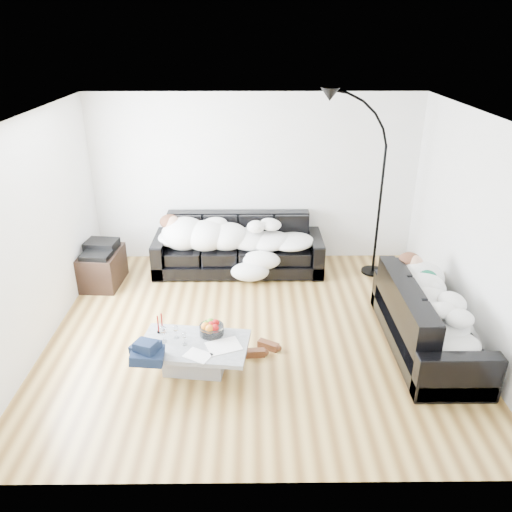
{
  "coord_description": "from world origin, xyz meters",
  "views": [
    {
      "loc": [
        -0.05,
        -5.22,
        3.45
      ],
      "look_at": [
        0.0,
        0.3,
        0.9
      ],
      "focal_mm": 35.0,
      "sensor_mm": 36.0,
      "label": 1
    }
  ],
  "objects_px": {
    "sleeper_right": "(432,300)",
    "candle_right": "(162,322)",
    "wine_glass_b": "(163,334)",
    "av_cabinet": "(103,268)",
    "sleeper_back": "(238,233)",
    "coffee_table": "(195,356)",
    "sofa_back": "(238,245)",
    "candle_left": "(158,325)",
    "sofa_right": "(429,317)",
    "wine_glass_c": "(184,338)",
    "shoes": "(261,349)",
    "stereo": "(100,248)",
    "fruit_bowl": "(211,327)",
    "floor_lamp": "(380,198)",
    "wine_glass_a": "(176,332)"
  },
  "relations": [
    {
      "from": "sleeper_right",
      "to": "candle_right",
      "type": "xyz_separation_m",
      "value": [
        -3.05,
        -0.15,
        -0.18
      ]
    },
    {
      "from": "sleeper_back",
      "to": "sofa_back",
      "type": "bearing_deg",
      "value": 90.0
    },
    {
      "from": "sleeper_back",
      "to": "stereo",
      "type": "distance_m",
      "value": 2.0
    },
    {
      "from": "sofa_right",
      "to": "candle_right",
      "type": "bearing_deg",
      "value": 92.81
    },
    {
      "from": "wine_glass_a",
      "to": "wine_glass_c",
      "type": "height_order",
      "value": "wine_glass_a"
    },
    {
      "from": "sleeper_right",
      "to": "floor_lamp",
      "type": "height_order",
      "value": "floor_lamp"
    },
    {
      "from": "sofa_back",
      "to": "candle_right",
      "type": "distance_m",
      "value": 2.37
    },
    {
      "from": "wine_glass_c",
      "to": "fruit_bowl",
      "type": "bearing_deg",
      "value": 36.35
    },
    {
      "from": "candle_right",
      "to": "wine_glass_c",
      "type": "bearing_deg",
      "value": -43.48
    },
    {
      "from": "sleeper_back",
      "to": "coffee_table",
      "type": "xyz_separation_m",
      "value": [
        -0.42,
        -2.43,
        -0.47
      ]
    },
    {
      "from": "sofa_right",
      "to": "stereo",
      "type": "height_order",
      "value": "sofa_right"
    },
    {
      "from": "fruit_bowl",
      "to": "floor_lamp",
      "type": "relative_size",
      "value": 0.11
    },
    {
      "from": "wine_glass_c",
      "to": "sofa_right",
      "type": "bearing_deg",
      "value": 8.56
    },
    {
      "from": "coffee_table",
      "to": "wine_glass_a",
      "type": "height_order",
      "value": "wine_glass_a"
    },
    {
      "from": "sleeper_right",
      "to": "fruit_bowl",
      "type": "bearing_deg",
      "value": 94.9
    },
    {
      "from": "sleeper_right",
      "to": "candle_right",
      "type": "bearing_deg",
      "value": 92.81
    },
    {
      "from": "fruit_bowl",
      "to": "shoes",
      "type": "xyz_separation_m",
      "value": [
        0.55,
        0.12,
        -0.37
      ]
    },
    {
      "from": "candle_left",
      "to": "fruit_bowl",
      "type": "bearing_deg",
      "value": -2.31
    },
    {
      "from": "wine_glass_c",
      "to": "sleeper_right",
      "type": "bearing_deg",
      "value": 8.56
    },
    {
      "from": "coffee_table",
      "to": "candle_left",
      "type": "relative_size",
      "value": 5.43
    },
    {
      "from": "sofa_back",
      "to": "candle_left",
      "type": "bearing_deg",
      "value": -110.19
    },
    {
      "from": "shoes",
      "to": "floor_lamp",
      "type": "bearing_deg",
      "value": 56.64
    },
    {
      "from": "sofa_back",
      "to": "wine_glass_a",
      "type": "distance_m",
      "value": 2.45
    },
    {
      "from": "fruit_bowl",
      "to": "wine_glass_b",
      "type": "distance_m",
      "value": 0.53
    },
    {
      "from": "stereo",
      "to": "candle_right",
      "type": "bearing_deg",
      "value": -49.97
    },
    {
      "from": "fruit_bowl",
      "to": "sleeper_right",
      "type": "bearing_deg",
      "value": 4.9
    },
    {
      "from": "sofa_right",
      "to": "fruit_bowl",
      "type": "xyz_separation_m",
      "value": [
        -2.49,
        -0.21,
        0.02
      ]
    },
    {
      "from": "wine_glass_b",
      "to": "av_cabinet",
      "type": "relative_size",
      "value": 0.26
    },
    {
      "from": "fruit_bowl",
      "to": "sofa_back",
      "type": "bearing_deg",
      "value": 83.94
    },
    {
      "from": "fruit_bowl",
      "to": "wine_glass_c",
      "type": "bearing_deg",
      "value": -143.65
    },
    {
      "from": "candle_left",
      "to": "shoes",
      "type": "relative_size",
      "value": 0.5
    },
    {
      "from": "sofa_right",
      "to": "wine_glass_c",
      "type": "bearing_deg",
      "value": 98.56
    },
    {
      "from": "sofa_right",
      "to": "floor_lamp",
      "type": "xyz_separation_m",
      "value": [
        -0.18,
        1.97,
        0.79
      ]
    },
    {
      "from": "sleeper_right",
      "to": "sofa_right",
      "type": "bearing_deg",
      "value": -180.0
    },
    {
      "from": "candle_right",
      "to": "sofa_right",
      "type": "bearing_deg",
      "value": 2.81
    },
    {
      "from": "sofa_back",
      "to": "candle_left",
      "type": "xyz_separation_m",
      "value": [
        -0.83,
        -2.27,
        0.03
      ]
    },
    {
      "from": "wine_glass_c",
      "to": "shoes",
      "type": "bearing_deg",
      "value": 21.11
    },
    {
      "from": "fruit_bowl",
      "to": "candle_left",
      "type": "height_order",
      "value": "candle_left"
    },
    {
      "from": "wine_glass_a",
      "to": "candle_left",
      "type": "relative_size",
      "value": 0.72
    },
    {
      "from": "shoes",
      "to": "floor_lamp",
      "type": "relative_size",
      "value": 0.18
    },
    {
      "from": "shoes",
      "to": "coffee_table",
      "type": "bearing_deg",
      "value": -150.66
    },
    {
      "from": "shoes",
      "to": "stereo",
      "type": "height_order",
      "value": "stereo"
    },
    {
      "from": "coffee_table",
      "to": "av_cabinet",
      "type": "relative_size",
      "value": 1.57
    },
    {
      "from": "candle_left",
      "to": "candle_right",
      "type": "relative_size",
      "value": 0.97
    },
    {
      "from": "sleeper_right",
      "to": "fruit_bowl",
      "type": "height_order",
      "value": "sleeper_right"
    },
    {
      "from": "coffee_table",
      "to": "shoes",
      "type": "xyz_separation_m",
      "value": [
        0.73,
        0.3,
        -0.12
      ]
    },
    {
      "from": "sofa_back",
      "to": "coffee_table",
      "type": "xyz_separation_m",
      "value": [
        -0.42,
        -2.48,
        -0.25
      ]
    },
    {
      "from": "sofa_back",
      "to": "fruit_bowl",
      "type": "height_order",
      "value": "sofa_back"
    },
    {
      "from": "candle_right",
      "to": "shoes",
      "type": "xyz_separation_m",
      "value": [
        1.11,
        0.05,
        -0.4
      ]
    },
    {
      "from": "sleeper_right",
      "to": "stereo",
      "type": "height_order",
      "value": "sleeper_right"
    }
  ]
}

